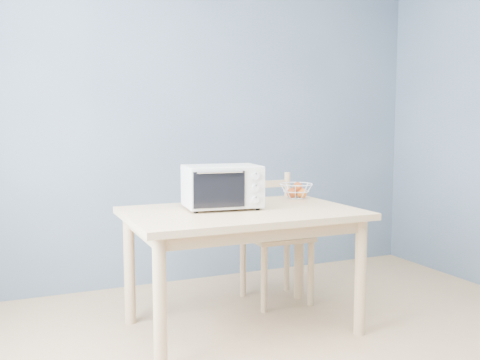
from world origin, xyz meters
name	(u,v)px	position (x,y,z in m)	size (l,w,h in m)	color
room	(369,118)	(0.00, 0.00, 1.30)	(4.01, 4.51, 2.61)	tan
dining_table	(242,226)	(-0.10, 1.10, 0.65)	(1.40, 0.90, 0.75)	tan
toaster_oven	(219,186)	(-0.21, 1.20, 0.89)	(0.49, 0.37, 0.27)	beige
fruit_basket	(296,190)	(0.45, 1.40, 0.81)	(0.28, 0.28, 0.12)	white
dining_chair	(274,238)	(0.34, 1.53, 0.45)	(0.43, 0.43, 0.91)	tan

